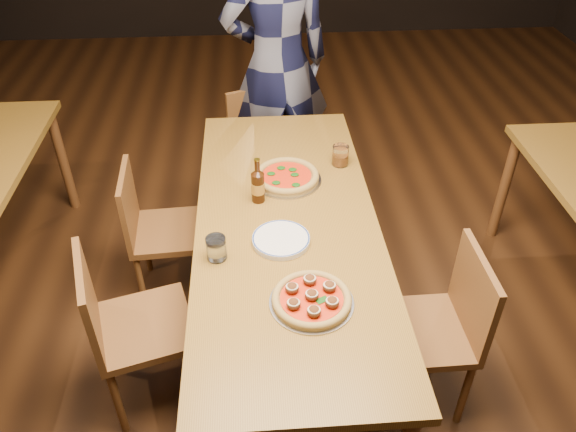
{
  "coord_description": "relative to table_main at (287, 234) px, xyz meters",
  "views": [
    {
      "loc": [
        -0.14,
        -1.94,
        2.27
      ],
      "look_at": [
        0.0,
        -0.05,
        0.82
      ],
      "focal_mm": 35.0,
      "sensor_mm": 36.0,
      "label": 1
    }
  ],
  "objects": [
    {
      "name": "plate_stack",
      "position": [
        -0.04,
        -0.14,
        0.08
      ],
      "size": [
        0.24,
        0.24,
        0.02
      ],
      "primitive_type": "cylinder",
      "color": "white",
      "rests_on": "table_main"
    },
    {
      "name": "amber_glass",
      "position": [
        0.3,
        0.45,
        0.12
      ],
      "size": [
        0.08,
        0.08,
        0.1
      ],
      "primitive_type": "cylinder",
      "color": "#8D480F",
      "rests_on": "table_main"
    },
    {
      "name": "chair_main_e",
      "position": [
        0.55,
        -0.38,
        -0.25
      ],
      "size": [
        0.4,
        0.4,
        0.85
      ],
      "primitive_type": null,
      "rotation": [
        0.0,
        0.0,
        -1.56
      ],
      "color": "brown",
      "rests_on": "ground"
    },
    {
      "name": "diner",
      "position": [
        0.03,
        1.33,
        0.25
      ],
      "size": [
        0.76,
        0.59,
        1.86
      ],
      "primitive_type": "imported",
      "rotation": [
        0.0,
        0.0,
        3.38
      ],
      "color": "black",
      "rests_on": "ground"
    },
    {
      "name": "water_glass",
      "position": [
        -0.3,
        -0.22,
        0.12
      ],
      "size": [
        0.08,
        0.08,
        0.1
      ],
      "primitive_type": "cylinder",
      "color": "white",
      "rests_on": "table_main"
    },
    {
      "name": "chair_main_sw",
      "position": [
        -0.6,
        0.41,
        -0.27
      ],
      "size": [
        0.4,
        0.4,
        0.81
      ],
      "primitive_type": null,
      "rotation": [
        0.0,
        0.0,
        1.63
      ],
      "color": "brown",
      "rests_on": "ground"
    },
    {
      "name": "chair_main_nw",
      "position": [
        -0.64,
        -0.27,
        -0.25
      ],
      "size": [
        0.5,
        0.5,
        0.86
      ],
      "primitive_type": null,
      "rotation": [
        0.0,
        0.0,
        1.85
      ],
      "color": "brown",
      "rests_on": "ground"
    },
    {
      "name": "beer_bottle",
      "position": [
        -0.12,
        0.17,
        0.15
      ],
      "size": [
        0.06,
        0.06,
        0.22
      ],
      "rotation": [
        0.0,
        0.0,
        -0.31
      ],
      "color": "black",
      "rests_on": "table_main"
    },
    {
      "name": "ground",
      "position": [
        0.0,
        0.0,
        -0.68
      ],
      "size": [
        9.0,
        9.0,
        0.0
      ],
      "primitive_type": "plane",
      "color": "black"
    },
    {
      "name": "table_main",
      "position": [
        0.0,
        0.0,
        0.0
      ],
      "size": [
        0.8,
        2.0,
        0.75
      ],
      "color": "brown",
      "rests_on": "ground"
    },
    {
      "name": "chair_end",
      "position": [
        -0.04,
        1.12,
        -0.26
      ],
      "size": [
        0.5,
        0.5,
        0.83
      ],
      "primitive_type": null,
      "rotation": [
        0.0,
        0.0,
        0.38
      ],
      "color": "brown",
      "rests_on": "ground"
    },
    {
      "name": "pizza_meatball",
      "position": [
        0.06,
        -0.49,
        0.09
      ],
      "size": [
        0.32,
        0.32,
        0.06
      ],
      "rotation": [
        0.0,
        0.0,
        0.25
      ],
      "color": "#B7B7BF",
      "rests_on": "table_main"
    },
    {
      "name": "pizza_margherita",
      "position": [
        0.02,
        0.33,
        0.09
      ],
      "size": [
        0.34,
        0.34,
        0.04
      ],
      "rotation": [
        0.0,
        0.0,
        -0.15
      ],
      "color": "#B7B7BF",
      "rests_on": "table_main"
    }
  ]
}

